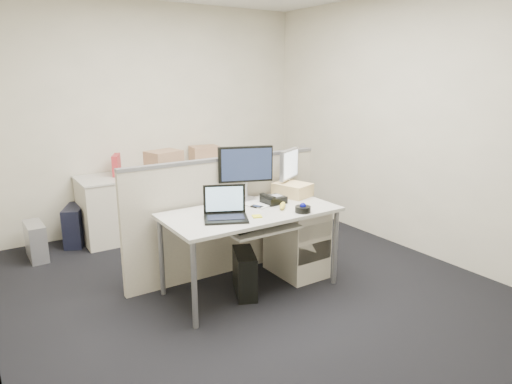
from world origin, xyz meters
TOP-DOWN VIEW (x-y plane):
  - floor at (0.00, 0.00)m, footprint 4.00×4.50m
  - wall_back at (0.00, 2.25)m, footprint 4.00×0.02m
  - wall_right at (2.00, 0.00)m, footprint 0.02×4.50m
  - desk at (0.00, 0.00)m, footprint 1.50×0.75m
  - keyboard_tray at (0.00, -0.18)m, footprint 0.62×0.32m
  - drawer_pedestal at (0.55, 0.05)m, footprint 0.40×0.55m
  - cubicle_partition at (0.00, 0.45)m, footprint 2.00×0.06m
  - back_counter at (0.00, 1.93)m, footprint 2.00×0.60m
  - monitor_main at (0.15, 0.32)m, footprint 0.54×0.35m
  - monitor_small at (0.65, 0.32)m, footprint 0.39×0.32m
  - laptop at (-0.30, -0.10)m, footprint 0.42×0.38m
  - trackball at (0.35, -0.28)m, footprint 0.18×0.18m
  - desk_phone at (0.30, 0.08)m, footprint 0.21×0.18m
  - paper_stack at (0.15, 0.12)m, footprint 0.27×0.30m
  - sticky_pad at (-0.05, -0.18)m, footprint 0.09×0.09m
  - travel_mug at (-0.10, 0.22)m, footprint 0.10×0.10m
  - banana at (0.28, -0.08)m, footprint 0.17×0.18m
  - cellphone at (0.10, 0.05)m, footprint 0.10×0.12m
  - manila_folders at (0.61, 0.20)m, footprint 0.34×0.39m
  - keyboard at (-0.05, -0.14)m, footprint 0.46×0.22m
  - pc_tower_desk at (-0.09, -0.05)m, footprint 0.31×0.44m
  - pc_tower_spare_dark at (-1.05, 2.03)m, footprint 0.37×0.50m
  - pc_tower_spare_silver at (-1.50, 1.79)m, footprint 0.17×0.41m
  - cardboard_box_left at (-0.05, 1.81)m, footprint 0.44×0.37m
  - cardboard_box_right at (0.60, 2.05)m, footprint 0.38×0.31m
  - red_binder at (-0.55, 2.01)m, footprint 0.17×0.28m

SIDE VIEW (x-z plane):
  - floor at x=0.00m, z-range -0.01..0.00m
  - pc_tower_spare_silver at x=-1.50m, z-range 0.00..0.38m
  - pc_tower_desk at x=-0.09m, z-range 0.00..0.38m
  - pc_tower_spare_dark at x=-1.05m, z-range 0.00..0.44m
  - drawer_pedestal at x=0.55m, z-range 0.00..0.65m
  - back_counter at x=0.00m, z-range 0.00..0.72m
  - cubicle_partition at x=0.00m, z-range 0.00..1.10m
  - keyboard_tray at x=0.00m, z-range 0.61..0.63m
  - keyboard at x=-0.05m, z-range 0.63..0.66m
  - desk at x=0.00m, z-range 0.30..1.03m
  - paper_stack at x=0.15m, z-range 0.73..0.74m
  - sticky_pad at x=-0.05m, z-range 0.73..0.74m
  - cellphone at x=0.10m, z-range 0.73..0.74m
  - banana at x=0.28m, z-range 0.73..0.77m
  - trackball at x=0.35m, z-range 0.73..0.78m
  - desk_phone at x=0.30m, z-range 0.73..0.79m
  - manila_folders at x=0.61m, z-range 0.73..0.85m
  - travel_mug at x=-0.10m, z-range 0.73..0.89m
  - cardboard_box_right at x=0.60m, z-range 0.72..0.97m
  - red_binder at x=-0.55m, z-range 0.72..0.98m
  - laptop at x=-0.30m, z-range 0.73..0.99m
  - cardboard_box_left at x=-0.05m, z-range 0.72..1.00m
  - monitor_small at x=0.65m, z-range 0.73..1.16m
  - monitor_main at x=0.15m, z-range 0.73..1.24m
  - wall_back at x=0.00m, z-range 0.00..2.70m
  - wall_right at x=2.00m, z-range 0.00..2.70m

